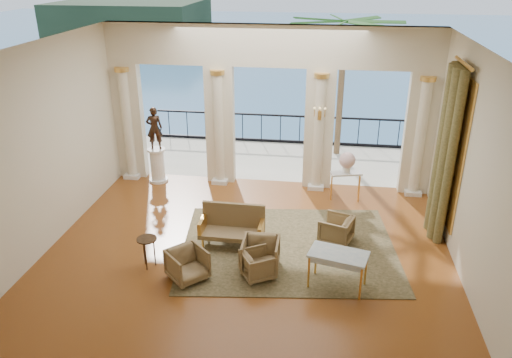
% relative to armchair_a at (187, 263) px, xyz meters
% --- Properties ---
extents(floor, '(9.00, 9.00, 0.00)m').
position_rel_armchair_a_xyz_m(floor, '(1.05, 1.18, -0.36)').
color(floor, '#4B2810').
rests_on(floor, ground).
extents(room_walls, '(9.00, 9.00, 9.00)m').
position_rel_armchair_a_xyz_m(room_walls, '(1.05, 0.07, 2.51)').
color(room_walls, beige).
rests_on(room_walls, ground).
extents(arcade, '(9.00, 0.56, 4.50)m').
position_rel_armchair_a_xyz_m(arcade, '(1.05, 5.00, 2.22)').
color(arcade, beige).
rests_on(arcade, ground).
extents(terrace, '(10.00, 3.60, 0.10)m').
position_rel_armchair_a_xyz_m(terrace, '(1.05, 6.98, -0.41)').
color(terrace, '#B5AE98').
rests_on(terrace, ground).
extents(balustrade, '(9.00, 0.06, 1.03)m').
position_rel_armchair_a_xyz_m(balustrade, '(1.05, 8.58, 0.04)').
color(balustrade, black).
rests_on(balustrade, terrace).
extents(palm_tree, '(2.00, 2.00, 4.50)m').
position_rel_armchair_a_xyz_m(palm_tree, '(3.05, 7.78, 3.73)').
color(palm_tree, '#4C3823').
rests_on(palm_tree, terrace).
extents(headland, '(22.00, 18.00, 6.00)m').
position_rel_armchair_a_xyz_m(headland, '(-28.95, 71.18, -3.36)').
color(headland, black).
rests_on(headland, sea).
extents(sea, '(160.00, 160.00, 0.00)m').
position_rel_armchair_a_xyz_m(sea, '(1.05, 61.18, -6.36)').
color(sea, '#275983').
rests_on(sea, ground).
extents(curtain, '(0.33, 1.40, 4.09)m').
position_rel_armchair_a_xyz_m(curtain, '(5.34, 2.68, 1.65)').
color(curtain, '#484823').
rests_on(curtain, ground).
extents(window_frame, '(0.04, 1.60, 3.40)m').
position_rel_armchair_a_xyz_m(window_frame, '(5.52, 2.68, 1.74)').
color(window_frame, '#E6AA4B').
rests_on(window_frame, room_walls).
extents(wall_sconce, '(0.30, 0.11, 0.33)m').
position_rel_armchair_a_xyz_m(wall_sconce, '(2.45, 4.69, 1.86)').
color(wall_sconce, '#E6AA4B').
rests_on(wall_sconce, arcade).
extents(rug, '(5.22, 4.29, 0.02)m').
position_rel_armchair_a_xyz_m(rug, '(1.95, 1.49, -0.35)').
color(rug, '#2C2E18').
rests_on(rug, ground).
extents(armchair_a, '(0.97, 0.97, 0.73)m').
position_rel_armchair_a_xyz_m(armchair_a, '(0.00, 0.00, 0.00)').
color(armchair_a, '#463620').
rests_on(armchair_a, ground).
extents(armchair_b, '(0.77, 0.72, 0.78)m').
position_rel_armchair_a_xyz_m(armchair_b, '(1.43, 0.53, 0.03)').
color(armchair_b, '#463620').
rests_on(armchair_b, ground).
extents(armchair_c, '(0.83, 0.86, 0.70)m').
position_rel_armchair_a_xyz_m(armchair_c, '(3.01, 1.91, -0.01)').
color(armchair_c, '#463620').
rests_on(armchair_c, ground).
extents(armchair_d, '(0.82, 0.83, 0.64)m').
position_rel_armchair_a_xyz_m(armchair_d, '(1.42, 0.27, -0.05)').
color(armchair_d, '#463620').
rests_on(armchair_d, ground).
extents(settee, '(1.46, 0.64, 0.96)m').
position_rel_armchair_a_xyz_m(settee, '(0.66, 1.48, 0.11)').
color(settee, '#463620').
rests_on(settee, ground).
extents(game_table, '(1.25, 0.87, 0.78)m').
position_rel_armchair_a_xyz_m(game_table, '(3.02, 0.16, 0.33)').
color(game_table, '#99B4C4').
rests_on(game_table, ground).
extents(pedestal, '(0.55, 0.55, 1.02)m').
position_rel_armchair_a_xyz_m(pedestal, '(-2.18, 4.68, 0.12)').
color(pedestal, silver).
rests_on(pedestal, ground).
extents(statue, '(0.52, 0.41, 1.24)m').
position_rel_armchair_a_xyz_m(statue, '(-2.18, 4.68, 1.27)').
color(statue, black).
rests_on(statue, pedestal).
extents(console_table, '(0.88, 0.53, 0.79)m').
position_rel_armchair_a_xyz_m(console_table, '(3.25, 4.23, 0.29)').
color(console_table, silver).
rests_on(console_table, ground).
extents(urn, '(0.43, 0.43, 0.57)m').
position_rel_armchair_a_xyz_m(urn, '(3.25, 4.23, 0.75)').
color(urn, white).
rests_on(urn, console_table).
extents(side_table, '(0.42, 0.42, 0.69)m').
position_rel_armchair_a_xyz_m(side_table, '(-0.95, 0.31, 0.23)').
color(side_table, black).
rests_on(side_table, ground).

